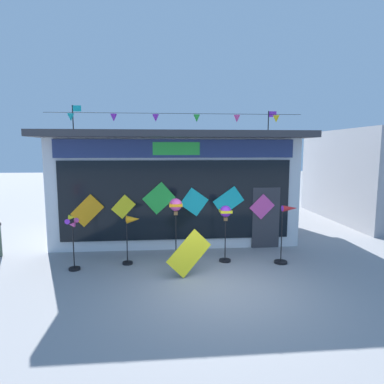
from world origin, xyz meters
TOP-DOWN VIEW (x-y plane):
  - ground_plane at (0.00, 0.00)m, footprint 80.00×80.00m
  - kite_shop_building at (-0.87, 5.73)m, footprint 8.50×6.35m
  - wind_spinner_far_left at (-3.70, 1.45)m, footprint 0.33×0.30m
  - wind_spinner_left at (-2.19, 1.81)m, footprint 0.53×0.30m
  - wind_spinner_center_left at (-0.95, 1.65)m, footprint 0.36×0.36m
  - wind_spinner_center_right at (0.47, 1.78)m, footprint 0.33×0.33m
  - wind_spinner_right at (2.15, 1.50)m, footprint 0.62×0.37m
  - display_kite_on_ground at (-0.66, 0.80)m, footprint 1.19×0.38m

SIDE VIEW (x-z plane):
  - ground_plane at x=0.00m, z-range 0.00..0.00m
  - display_kite_on_ground at x=-0.66m, z-range 0.00..1.19m
  - wind_spinner_far_left at x=-3.70m, z-range 0.16..1.67m
  - wind_spinner_right at x=2.15m, z-range 0.17..1.84m
  - wind_spinner_left at x=-2.19m, z-range 0.32..1.72m
  - wind_spinner_center_right at x=0.47m, z-range 0.45..2.09m
  - wind_spinner_center_left at x=-0.95m, z-range 0.55..2.43m
  - kite_shop_building at x=-0.87m, z-range -0.53..4.35m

